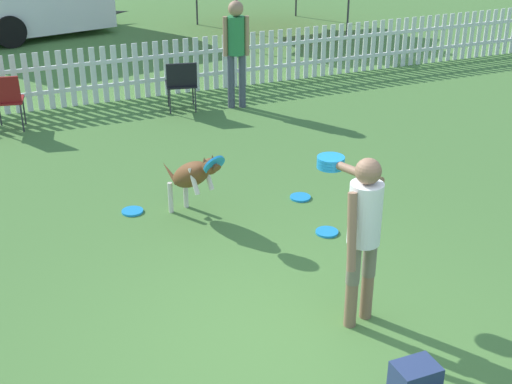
# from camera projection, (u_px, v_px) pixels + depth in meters

# --- Properties ---
(ground_plane) EXTENTS (240.00, 240.00, 0.00)m
(ground_plane) POSITION_uv_depth(u_px,v_px,m) (289.00, 350.00, 5.94)
(ground_plane) COLOR #4C7A38
(handler_person) EXTENTS (0.45, 1.03, 1.56)m
(handler_person) POSITION_uv_depth(u_px,v_px,m) (361.00, 220.00, 5.95)
(handler_person) COLOR #8C664C
(handler_person) RESTS_ON ground_plane
(leaping_dog) EXTENTS (0.51, 1.12, 0.92)m
(leaping_dog) POSITION_uv_depth(u_px,v_px,m) (193.00, 175.00, 7.86)
(leaping_dog) COLOR brown
(leaping_dog) RESTS_ON ground_plane
(frisbee_near_handler) EXTENTS (0.25, 0.25, 0.02)m
(frisbee_near_handler) POSITION_uv_depth(u_px,v_px,m) (132.00, 211.00, 8.24)
(frisbee_near_handler) COLOR #1E8CD8
(frisbee_near_handler) RESTS_ON ground_plane
(frisbee_near_dog) EXTENTS (0.25, 0.25, 0.02)m
(frisbee_near_dog) POSITION_uv_depth(u_px,v_px,m) (300.00, 197.00, 8.58)
(frisbee_near_dog) COLOR #1E8CD8
(frisbee_near_dog) RESTS_ON ground_plane
(frisbee_midfield) EXTENTS (0.25, 0.25, 0.02)m
(frisbee_midfield) POSITION_uv_depth(u_px,v_px,m) (327.00, 232.00, 7.79)
(frisbee_midfield) COLOR #1E8CD8
(frisbee_midfield) RESTS_ON ground_plane
(picket_fence) EXTENTS (19.96, 0.04, 0.94)m
(picket_fence) POSITION_uv_depth(u_px,v_px,m) (105.00, 74.00, 11.73)
(picket_fence) COLOR white
(picket_fence) RESTS_ON ground_plane
(folding_chair_blue_left) EXTENTS (0.57, 0.59, 0.82)m
(folding_chair_blue_left) POSITION_uv_depth(u_px,v_px,m) (181.00, 81.00, 11.32)
(folding_chair_blue_left) COLOR #333338
(folding_chair_blue_left) RESTS_ON ground_plane
(folding_chair_center) EXTENTS (0.50, 0.52, 0.87)m
(folding_chair_center) POSITION_uv_depth(u_px,v_px,m) (7.00, 97.00, 10.47)
(folding_chair_center) COLOR #333338
(folding_chair_center) RESTS_ON ground_plane
(spectator_standing) EXTENTS (0.41, 0.27, 1.72)m
(spectator_standing) POSITION_uv_depth(u_px,v_px,m) (236.00, 44.00, 11.25)
(spectator_standing) COLOR #474C5B
(spectator_standing) RESTS_ON ground_plane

